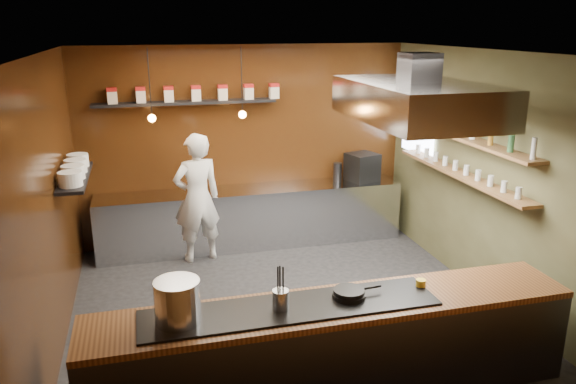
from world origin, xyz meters
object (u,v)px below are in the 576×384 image
object	(u,v)px
stockpot_small	(180,300)
espresso_machine	(362,167)
stockpot_large	(178,302)
chef	(197,198)
extractor_hood	(417,101)

from	to	relation	value
stockpot_small	espresso_machine	size ratio (longest dim) A/B	0.76
stockpot_large	espresso_machine	world-z (taller)	espresso_machine
stockpot_large	chef	distance (m)	3.46
extractor_hood	stockpot_small	distance (m)	3.20
extractor_hood	espresso_machine	xyz separation A→B (m)	(0.48, 2.59, -1.39)
chef	stockpot_small	bearing A→B (deg)	67.81
extractor_hood	stockpot_small	world-z (taller)	extractor_hood
extractor_hood	chef	world-z (taller)	extractor_hood
stockpot_large	chef	size ratio (longest dim) A/B	0.20
espresso_machine	stockpot_small	bearing A→B (deg)	-146.66
stockpot_small	chef	bearing A→B (deg)	81.69
stockpot_small	espresso_machine	xyz separation A→B (m)	(3.12, 3.73, 0.02)
extractor_hood	stockpot_large	distance (m)	3.23
extractor_hood	stockpot_small	size ratio (longest dim) A/B	6.04
extractor_hood	stockpot_small	xyz separation A→B (m)	(-2.64, -1.14, -1.41)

